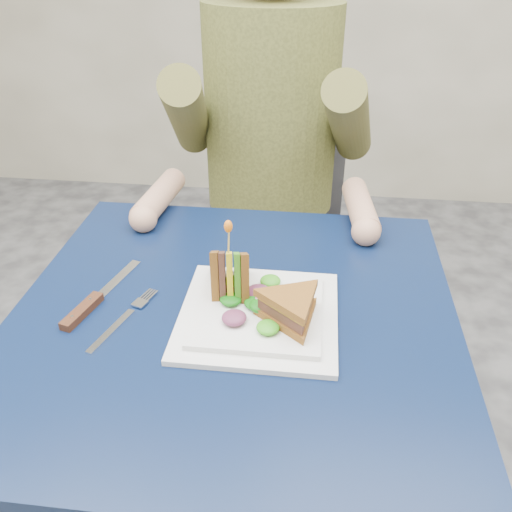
# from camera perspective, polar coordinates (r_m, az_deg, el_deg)

# --- Properties ---
(table) EXTENTS (0.75, 0.75, 0.73)m
(table) POSITION_cam_1_polar(r_m,az_deg,el_deg) (0.97, -2.29, -9.64)
(table) COLOR black
(table) RESTS_ON ground
(chair) EXTENTS (0.42, 0.40, 0.93)m
(chair) POSITION_cam_1_polar(r_m,az_deg,el_deg) (1.65, 1.73, 4.92)
(chair) COLOR #47474C
(chair) RESTS_ON ground
(diner) EXTENTS (0.54, 0.59, 0.74)m
(diner) POSITION_cam_1_polar(r_m,az_deg,el_deg) (1.40, 1.55, 16.43)
(diner) COLOR #505426
(diner) RESTS_ON chair
(plate) EXTENTS (0.26, 0.26, 0.02)m
(plate) POSITION_cam_1_polar(r_m,az_deg,el_deg) (0.90, 0.26, -6.09)
(plate) COLOR white
(plate) RESTS_ON table
(sandwich_flat) EXTENTS (0.18, 0.18, 0.05)m
(sandwich_flat) POSITION_cam_1_polar(r_m,az_deg,el_deg) (0.86, 3.75, -5.49)
(sandwich_flat) COLOR brown
(sandwich_flat) RESTS_ON plate
(sandwich_upright) EXTENTS (0.09, 0.14, 0.14)m
(sandwich_upright) POSITION_cam_1_polar(r_m,az_deg,el_deg) (0.92, -2.78, -1.89)
(sandwich_upright) COLOR brown
(sandwich_upright) RESTS_ON plate
(fork) EXTENTS (0.07, 0.17, 0.01)m
(fork) POSITION_cam_1_polar(r_m,az_deg,el_deg) (0.92, -13.95, -6.61)
(fork) COLOR silver
(fork) RESTS_ON table
(knife) EXTENTS (0.07, 0.22, 0.02)m
(knife) POSITION_cam_1_polar(r_m,az_deg,el_deg) (0.97, -17.15, -4.92)
(knife) COLOR silver
(knife) RESTS_ON table
(toothpick) EXTENTS (0.01, 0.01, 0.06)m
(toothpick) POSITION_cam_1_polar(r_m,az_deg,el_deg) (0.88, -2.89, 1.54)
(toothpick) COLOR tan
(toothpick) RESTS_ON sandwich_upright
(toothpick_frill) EXTENTS (0.01, 0.01, 0.02)m
(toothpick_frill) POSITION_cam_1_polar(r_m,az_deg,el_deg) (0.87, -2.94, 3.13)
(toothpick_frill) COLOR orange
(toothpick_frill) RESTS_ON sandwich_upright
(lettuce_spill) EXTENTS (0.15, 0.13, 0.02)m
(lettuce_spill) POSITION_cam_1_polar(r_m,az_deg,el_deg) (0.90, 0.65, -4.66)
(lettuce_spill) COLOR #337A14
(lettuce_spill) RESTS_ON plate
(onion_ring) EXTENTS (0.04, 0.04, 0.02)m
(onion_ring) POSITION_cam_1_polar(r_m,az_deg,el_deg) (0.89, 1.26, -4.65)
(onion_ring) COLOR #9E4C7A
(onion_ring) RESTS_ON plate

